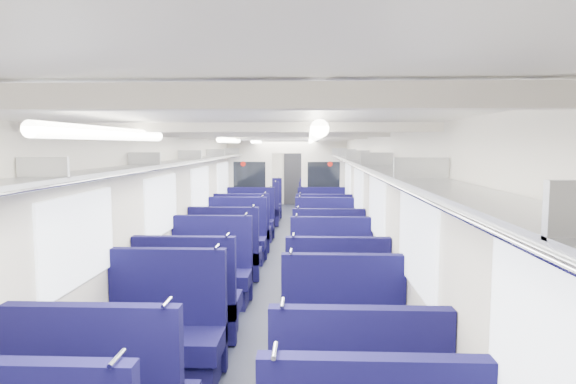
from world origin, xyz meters
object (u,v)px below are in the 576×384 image
seat_17 (324,234)px  seat_21 (320,212)px  seat_15 (325,243)px  seat_22 (262,207)px  seat_12 (226,256)px  seat_19 (322,224)px  seat_14 (236,242)px  seat_20 (259,212)px  seat_6 (165,339)px  seat_16 (243,233)px  seat_18 (250,224)px  seat_8 (189,307)px  seat_11 (331,279)px  end_door (294,177)px  seat_10 (211,277)px  seat_13 (328,259)px  seat_23 (319,207)px  seat_7 (344,350)px  seat_9 (336,308)px  bulkhead (287,186)px

seat_17 → seat_21: 3.28m
seat_15 → seat_22: bearing=107.4°
seat_12 → seat_19: bearing=64.2°
seat_14 → seat_20: bearing=90.0°
seat_6 → seat_15: size_ratio=1.00×
seat_12 → seat_21: bearing=72.9°
seat_16 → seat_21: (1.66, 3.26, 0.00)m
seat_18 → seat_21: 2.63m
seat_16 → seat_21: 3.66m
seat_14 → seat_21: same height
seat_12 → seat_22: bearing=90.0°
seat_6 → seat_19: bearing=76.4°
seat_15 → seat_22: size_ratio=1.00×
seat_15 → seat_19: same height
seat_8 → seat_21: 8.06m
seat_11 → seat_21: same height
seat_12 → seat_16: (0.00, 2.12, 0.00)m
end_door → seat_10: 11.53m
seat_15 → seat_16: (-1.66, 0.93, 0.00)m
seat_13 → seat_19: 3.56m
seat_15 → seat_20: size_ratio=1.00×
seat_8 → seat_12: same height
seat_20 → seat_23: bearing=34.5°
seat_18 → seat_19: size_ratio=1.00×
seat_15 → seat_22: (-1.66, 5.30, 0.00)m
seat_10 → seat_11: bearing=-2.2°
seat_10 → seat_23: bearing=77.9°
end_door → seat_13: end_door is taller
seat_18 → seat_13: bearing=-64.5°
seat_6 → seat_19: 7.06m
seat_13 → seat_23: (0.00, 6.62, 0.00)m
seat_11 → seat_12: (-1.66, 1.30, 0.00)m
seat_17 → seat_14: bearing=-151.2°
seat_19 → seat_18: bearing=-177.1°
seat_20 → end_door: bearing=80.4°
seat_12 → seat_7: bearing=-65.3°
seat_15 → seat_17: (0.00, 0.92, 0.00)m
seat_15 → seat_21: (0.00, 4.19, 0.00)m
seat_6 → seat_9: same height
bulkhead → seat_21: bulkhead is taller
seat_13 → seat_16: size_ratio=1.00×
seat_19 → seat_7: bearing=-90.0°
end_door → seat_21: size_ratio=1.60×
bulkhead → seat_20: size_ratio=2.24×
end_door → seat_23: (0.83, -3.75, -0.62)m
seat_16 → end_door: bearing=84.2°
seat_15 → seat_16: size_ratio=1.00×
seat_20 → seat_17: bearing=-62.9°
seat_15 → seat_20: same height
seat_13 → seat_19: same height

